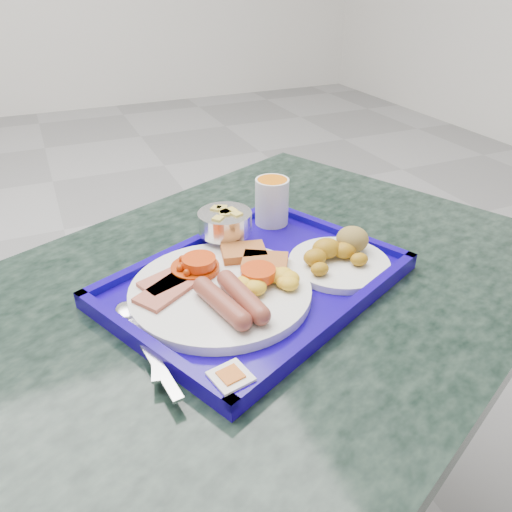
{
  "coord_description": "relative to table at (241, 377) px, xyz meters",
  "views": [
    {
      "loc": [
        -0.01,
        -1.65,
        1.11
      ],
      "look_at": [
        0.24,
        -1.07,
        0.73
      ],
      "focal_mm": 35.0,
      "sensor_mm": 36.0,
      "label": 1
    }
  ],
  "objects": [
    {
      "name": "knife",
      "position": [
        -0.16,
        -0.09,
        0.19
      ],
      "size": [
        0.04,
        0.19,
        0.0
      ],
      "primitive_type": "cube",
      "rotation": [
        0.0,
        0.0,
        0.12
      ],
      "color": "silver",
      "rests_on": "tray"
    },
    {
      "name": "fruit_bowl",
      "position": [
        0.03,
        0.12,
        0.23
      ],
      "size": [
        0.09,
        0.09,
        0.06
      ],
      "color": "silver",
      "rests_on": "tray"
    },
    {
      "name": "table",
      "position": [
        0.0,
        0.0,
        0.0
      ],
      "size": [
        1.28,
        1.1,
        0.68
      ],
      "rotation": [
        0.0,
        0.0,
        0.42
      ],
      "color": "gray",
      "rests_on": "floor"
    },
    {
      "name": "jam_packet",
      "position": [
        -0.09,
        -0.19,
        0.2
      ],
      "size": [
        0.05,
        0.05,
        0.02
      ],
      "rotation": [
        0.0,
        0.0,
        0.2
      ],
      "color": "white",
      "rests_on": "tray"
    },
    {
      "name": "juice_cup",
      "position": [
        0.13,
        0.17,
        0.23
      ],
      "size": [
        0.06,
        0.06,
        0.08
      ],
      "color": "silver",
      "rests_on": "tray"
    },
    {
      "name": "spoon",
      "position": [
        -0.16,
        -0.03,
        0.19
      ],
      "size": [
        0.06,
        0.17,
        0.01
      ],
      "rotation": [
        0.0,
        0.0,
        -0.24
      ],
      "color": "silver",
      "rests_on": "tray"
    },
    {
      "name": "tray",
      "position": [
        0.03,
        0.0,
        0.18
      ],
      "size": [
        0.52,
        0.46,
        0.03
      ],
      "rotation": [
        0.0,
        0.0,
        0.42
      ],
      "color": "#140391",
      "rests_on": "table"
    },
    {
      "name": "floor",
      "position": [
        -0.21,
        1.07,
        -0.5
      ],
      "size": [
        6.0,
        6.0,
        0.0
      ],
      "primitive_type": "plane",
      "color": "gray",
      "rests_on": "ground"
    },
    {
      "name": "bread_plate",
      "position": [
        0.17,
        -0.01,
        0.2
      ],
      "size": [
        0.16,
        0.16,
        0.05
      ],
      "rotation": [
        0.0,
        0.0,
        0.07
      ],
      "color": "white",
      "rests_on": "tray"
    },
    {
      "name": "main_plate",
      "position": [
        -0.03,
        -0.01,
        0.2
      ],
      "size": [
        0.26,
        0.26,
        0.04
      ],
      "rotation": [
        0.0,
        0.0,
        0.06
      ],
      "color": "white",
      "rests_on": "tray"
    }
  ]
}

